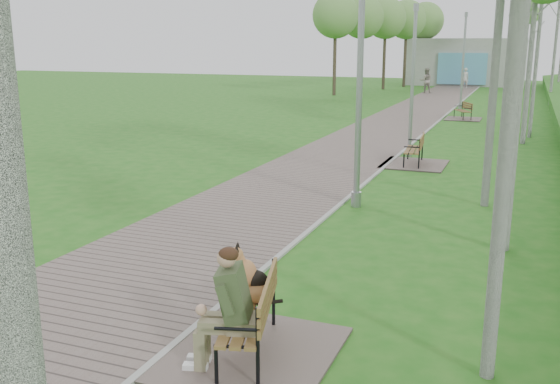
# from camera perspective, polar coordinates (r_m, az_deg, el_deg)

# --- Properties ---
(ground) EXTENTS (120.00, 120.00, 0.00)m
(ground) POSITION_cam_1_polar(r_m,az_deg,el_deg) (8.75, -6.35, -11.17)
(ground) COLOR #1F6317
(ground) RESTS_ON ground
(walkway) EXTENTS (3.50, 67.00, 0.04)m
(walkway) POSITION_cam_1_polar(r_m,az_deg,el_deg) (29.26, 10.47, 6.17)
(walkway) COLOR #74645E
(walkway) RESTS_ON ground
(kerb) EXTENTS (0.10, 67.00, 0.05)m
(kerb) POSITION_cam_1_polar(r_m,az_deg,el_deg) (28.98, 13.88, 5.94)
(kerb) COLOR #999993
(kerb) RESTS_ON ground
(building_north) EXTENTS (10.00, 5.20, 4.00)m
(building_north) POSITION_cam_1_polar(r_m,az_deg,el_deg) (58.24, 16.58, 11.33)
(building_north) COLOR #9E9E99
(building_north) RESTS_ON ground
(bench_main) EXTENTS (1.94, 2.16, 1.69)m
(bench_main) POSITION_cam_1_polar(r_m,az_deg,el_deg) (7.51, -3.58, -11.46)
(bench_main) COLOR #74645E
(bench_main) RESTS_ON ground
(bench_second) EXTENTS (1.87, 2.08, 1.15)m
(bench_second) POSITION_cam_1_polar(r_m,az_deg,el_deg) (19.48, 12.09, 3.06)
(bench_second) COLOR #74645E
(bench_second) RESTS_ON ground
(bench_third) EXTENTS (1.66, 1.84, 1.02)m
(bench_third) POSITION_cam_1_polar(r_m,az_deg,el_deg) (31.84, 16.36, 6.73)
(bench_third) COLOR #74645E
(bench_third) RESTS_ON ground
(lamp_post_near) EXTENTS (0.23, 0.23, 5.94)m
(lamp_post_near) POSITION_cam_1_polar(r_m,az_deg,el_deg) (13.89, 7.29, 9.82)
(lamp_post_near) COLOR gray
(lamp_post_near) RESTS_ON ground
(lamp_post_second) EXTENTS (0.19, 0.19, 4.83)m
(lamp_post_second) POSITION_cam_1_polar(r_m,az_deg,el_deg) (20.76, 12.01, 9.39)
(lamp_post_second) COLOR gray
(lamp_post_second) RESTS_ON ground
(lamp_post_third) EXTENTS (0.20, 0.20, 5.27)m
(lamp_post_third) POSITION_cam_1_polar(r_m,az_deg,el_deg) (36.86, 16.38, 11.14)
(lamp_post_third) COLOR gray
(lamp_post_third) RESTS_ON ground
(pedestrian_near) EXTENTS (0.70, 0.58, 1.66)m
(pedestrian_near) POSITION_cam_1_polar(r_m,az_deg,el_deg) (53.76, 16.55, 9.95)
(pedestrian_near) COLOR beige
(pedestrian_near) RESTS_ON ground
(pedestrian_far) EXTENTS (1.06, 0.92, 1.84)m
(pedestrian_far) POSITION_cam_1_polar(r_m,az_deg,el_deg) (47.64, 13.20, 9.88)
(pedestrian_far) COLOR gray
(pedestrian_far) RESTS_ON ground
(birch_distant_a) EXTENTS (2.29, 2.29, 7.16)m
(birch_distant_a) POSITION_cam_1_polar(r_m,az_deg,el_deg) (47.32, 21.75, 14.98)
(birch_distant_a) COLOR silver
(birch_distant_a) RESTS_ON ground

